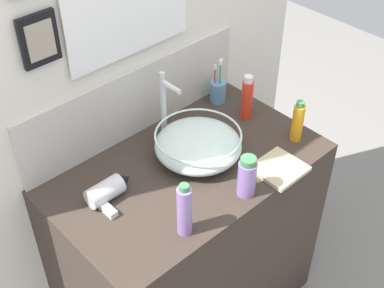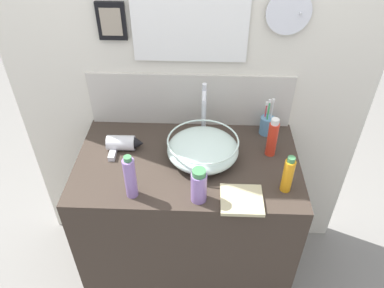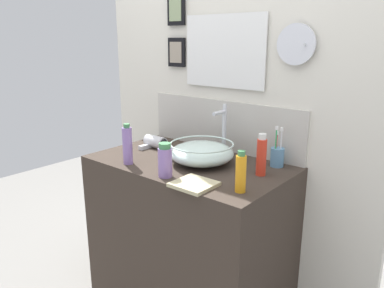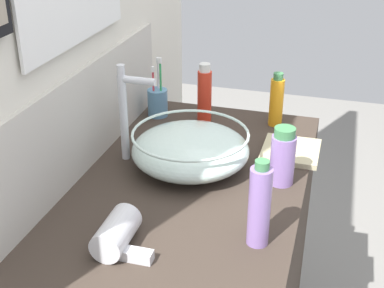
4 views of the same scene
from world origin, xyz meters
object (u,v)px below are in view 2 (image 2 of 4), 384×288
(glass_bowl_sink, at_px, (203,149))
(lotion_bottle, at_px, (272,138))
(hair_drier, at_px, (124,144))
(spray_bottle, at_px, (288,175))
(shampoo_bottle, at_px, (130,177))
(toothbrush_cup, at_px, (267,125))
(hand_towel, at_px, (242,200))
(faucet, at_px, (204,108))
(soap_dispenser, at_px, (199,186))

(glass_bowl_sink, bearing_deg, lotion_bottle, 8.26)
(lotion_bottle, bearing_deg, hair_drier, 179.58)
(glass_bowl_sink, xyz_separation_m, spray_bottle, (0.36, -0.19, 0.03))
(hair_drier, distance_m, shampoo_bottle, 0.31)
(toothbrush_cup, xyz_separation_m, spray_bottle, (0.04, -0.40, 0.03))
(hand_towel, bearing_deg, shampoo_bottle, 177.60)
(glass_bowl_sink, height_order, spray_bottle, spray_bottle)
(toothbrush_cup, bearing_deg, spray_bottle, -84.50)
(faucet, distance_m, spray_bottle, 0.52)
(spray_bottle, relative_size, hand_towel, 1.03)
(spray_bottle, distance_m, soap_dispenser, 0.37)
(shampoo_bottle, bearing_deg, hand_towel, -2.40)
(toothbrush_cup, distance_m, spray_bottle, 0.40)
(toothbrush_cup, bearing_deg, lotion_bottle, -89.34)
(faucet, distance_m, shampoo_bottle, 0.52)
(soap_dispenser, distance_m, hand_towel, 0.19)
(shampoo_bottle, bearing_deg, glass_bowl_sink, 39.97)
(spray_bottle, height_order, shampoo_bottle, shampoo_bottle)
(hair_drier, xyz_separation_m, soap_dispenser, (0.37, -0.31, 0.04))
(hair_drier, relative_size, toothbrush_cup, 0.84)
(hair_drier, xyz_separation_m, shampoo_bottle, (0.09, -0.29, 0.06))
(faucet, relative_size, hair_drier, 1.63)
(faucet, relative_size, soap_dispenser, 1.76)
(toothbrush_cup, distance_m, lotion_bottle, 0.17)
(spray_bottle, bearing_deg, toothbrush_cup, 95.50)
(soap_dispenser, bearing_deg, spray_bottle, 10.96)
(spray_bottle, distance_m, hand_towel, 0.22)
(hair_drier, relative_size, hand_towel, 1.00)
(hand_towel, bearing_deg, hair_drier, 150.04)
(hand_towel, bearing_deg, glass_bowl_sink, 122.32)
(faucet, distance_m, hair_drier, 0.42)
(soap_dispenser, bearing_deg, toothbrush_cup, 54.95)
(spray_bottle, relative_size, shampoo_bottle, 0.86)
(lotion_bottle, relative_size, soap_dispenser, 1.24)
(spray_bottle, xyz_separation_m, soap_dispenser, (-0.37, -0.07, -0.01))
(glass_bowl_sink, bearing_deg, hand_towel, -57.68)
(toothbrush_cup, bearing_deg, soap_dispenser, -125.05)
(soap_dispenser, bearing_deg, lotion_bottle, 42.60)
(lotion_bottle, bearing_deg, spray_bottle, -81.12)
(toothbrush_cup, xyz_separation_m, soap_dispenser, (-0.33, -0.47, 0.03))
(spray_bottle, relative_size, lotion_bottle, 0.90)
(spray_bottle, distance_m, lotion_bottle, 0.24)
(shampoo_bottle, height_order, soap_dispenser, shampoo_bottle)
(glass_bowl_sink, xyz_separation_m, faucet, (-0.00, 0.19, 0.10))
(spray_bottle, xyz_separation_m, hand_towel, (-0.19, -0.08, -0.08))
(hair_drier, height_order, toothbrush_cup, toothbrush_cup)
(toothbrush_cup, xyz_separation_m, hand_towel, (-0.15, -0.47, -0.04))
(lotion_bottle, height_order, soap_dispenser, lotion_bottle)
(glass_bowl_sink, relative_size, spray_bottle, 1.83)
(glass_bowl_sink, relative_size, lotion_bottle, 1.64)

